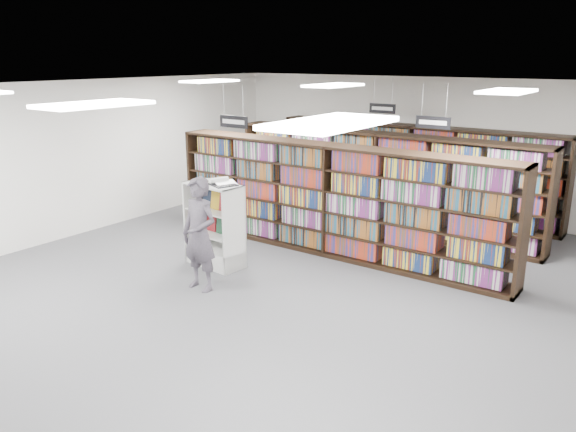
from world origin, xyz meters
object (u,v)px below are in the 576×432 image
Objects in this scene: shopper at (199,234)px; endcap_display at (217,238)px; open_book at (219,182)px; bookshelf_row_near at (331,200)px.

endcap_display is at bearing 120.92° from shopper.
open_book reaches higher than endcap_display.
open_book is at bearing 33.11° from endcap_display.
bookshelf_row_near reaches higher than endcap_display.
open_book is (-1.28, -1.68, 0.49)m from bookshelf_row_near.
bookshelf_row_near is 2.26m from endcap_display.
endcap_display is 1.21m from shopper.
bookshelf_row_near is 4.65× the size of endcap_display.
bookshelf_row_near is at bearing 73.50° from open_book.
bookshelf_row_near is 2.16m from open_book.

